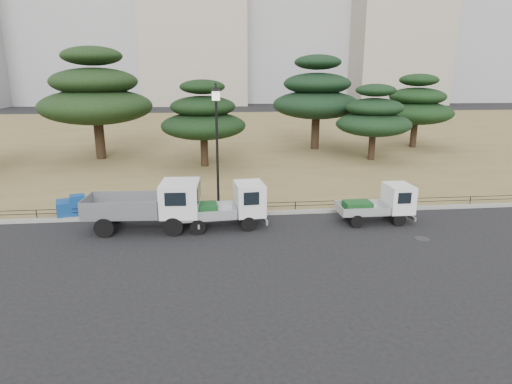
{
  "coord_description": "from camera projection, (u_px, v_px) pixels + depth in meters",
  "views": [
    {
      "loc": [
        -1.99,
        -16.72,
        6.48
      ],
      "look_at": [
        0.0,
        2.0,
        1.3
      ],
      "focal_mm": 30.0,
      "sensor_mm": 36.0,
      "label": 1
    }
  ],
  "objects": [
    {
      "name": "truck_large",
      "position": [
        151.0,
        203.0,
        18.26
      ],
      "size": [
        4.88,
        2.17,
        2.09
      ],
      "rotation": [
        0.0,
        0.0,
        -0.06
      ],
      "color": "black",
      "rests_on": "ground"
    },
    {
      "name": "lawn",
      "position": [
        229.0,
        135.0,
        47.27
      ],
      "size": [
        120.0,
        56.0,
        0.15
      ],
      "primitive_type": "cube",
      "color": "olive",
      "rests_on": "ground"
    },
    {
      "name": "truck_kei_rear",
      "position": [
        380.0,
        204.0,
        19.26
      ],
      "size": [
        3.3,
        1.46,
        1.72
      ],
      "rotation": [
        0.0,
        0.0,
        0.01
      ],
      "color": "black",
      "rests_on": "ground"
    },
    {
      "name": "curb",
      "position": [
        255.0,
        213.0,
        20.42
      ],
      "size": [
        120.0,
        0.25,
        0.16
      ],
      "primitive_type": "cube",
      "color": "gray",
      "rests_on": "ground"
    },
    {
      "name": "tarp_pile",
      "position": [
        73.0,
        206.0,
        20.05
      ],
      "size": [
        1.65,
        1.41,
        0.94
      ],
      "rotation": [
        0.0,
        0.0,
        0.31
      ],
      "color": "navy",
      "rests_on": "lawn"
    },
    {
      "name": "manhole",
      "position": [
        422.0,
        239.0,
        17.46
      ],
      "size": [
        0.6,
        0.6,
        0.01
      ],
      "primitive_type": "cylinder",
      "color": "#2D2D30",
      "rests_on": "ground"
    },
    {
      "name": "pine_east_far",
      "position": [
        416.0,
        105.0,
        37.68
      ],
      "size": [
        6.39,
        6.39,
        6.42
      ],
      "color": "black",
      "rests_on": "lawn"
    },
    {
      "name": "pine_center_left",
      "position": [
        203.0,
        117.0,
        29.75
      ],
      "size": [
        5.92,
        5.92,
        6.02
      ],
      "color": "black",
      "rests_on": "lawn"
    },
    {
      "name": "pine_west_near",
      "position": [
        95.0,
        95.0,
        32.11
      ],
      "size": [
        8.37,
        8.37,
        8.37
      ],
      "color": "black",
      "rests_on": "lawn"
    },
    {
      "name": "pine_center_right",
      "position": [
        317.0,
        95.0,
        36.54
      ],
      "size": [
        7.51,
        7.51,
        7.97
      ],
      "color": "black",
      "rests_on": "lawn"
    },
    {
      "name": "pipe_fence",
      "position": [
        254.0,
        205.0,
        20.47
      ],
      "size": [
        38.0,
        0.04,
        0.4
      ],
      "color": "black",
      "rests_on": "lawn"
    },
    {
      "name": "street_lamp",
      "position": [
        217.0,
        128.0,
        19.47
      ],
      "size": [
        0.53,
        0.53,
        5.87
      ],
      "color": "black",
      "rests_on": "lawn"
    },
    {
      "name": "ground",
      "position": [
        261.0,
        234.0,
        17.95
      ],
      "size": [
        220.0,
        220.0,
        0.0
      ],
      "primitive_type": "plane",
      "color": "black"
    },
    {
      "name": "truck_kei_front",
      "position": [
        229.0,
        206.0,
        18.63
      ],
      "size": [
        3.78,
        1.88,
        1.94
      ],
      "rotation": [
        0.0,
        0.0,
        0.09
      ],
      "color": "black",
      "rests_on": "ground"
    },
    {
      "name": "pine_east_near",
      "position": [
        374.0,
        117.0,
        32.09
      ],
      "size": [
        5.63,
        5.63,
        5.69
      ],
      "color": "black",
      "rests_on": "lawn"
    }
  ]
}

